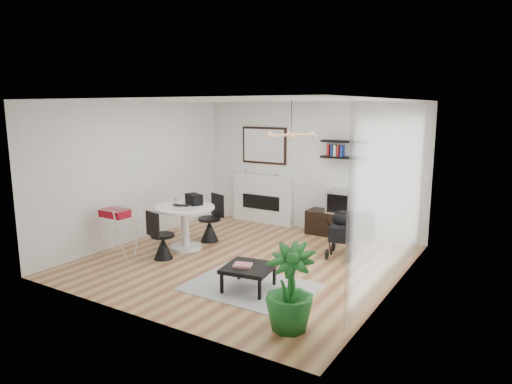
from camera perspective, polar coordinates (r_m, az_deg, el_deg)
The scene contains 25 objects.
floor at distance 7.93m, azimuth -1.37°, elevation -8.52°, with size 5.00×5.00×0.00m, color brown.
ceiling at distance 7.50m, azimuth -1.46°, elevation 11.38°, with size 5.00×5.00×0.00m, color white.
wall_back at distance 9.76m, azimuth 6.64°, elevation 3.19°, with size 5.00×5.00×0.00m, color white.
wall_left at distance 9.19m, azimuth -14.60°, elevation 2.45°, with size 5.00×5.00×0.00m, color white.
wall_right at distance 6.59m, azimuth 17.11°, elevation -0.77°, with size 5.00×5.00×0.00m, color white.
sheer_curtain at distance 6.81m, azimuth 16.73°, elevation -0.40°, with size 0.04×3.60×2.60m, color white.
fireplace at distance 10.31m, azimuth 0.84°, elevation -0.09°, with size 1.50×0.17×2.16m.
shelf_lower at distance 9.30m, azimuth 10.83°, elevation 4.26°, with size 0.90×0.25×0.04m, color black.
shelf_upper at distance 9.28m, azimuth 10.89°, elevation 6.22°, with size 0.90×0.25×0.04m, color black.
pendant_lamp at distance 7.41m, azimuth 4.41°, elevation 7.11°, with size 0.90×0.90×0.10m, color tan, non-canonical shape.
tv_console at distance 9.44m, azimuth 10.30°, elevation -3.99°, with size 1.32×0.46×0.49m, color black.
crt_tv at distance 9.32m, azimuth 10.63°, elevation -1.21°, with size 0.52×0.45×0.45m.
dining_table at distance 8.50m, azimuth -8.86°, elevation -3.61°, with size 1.10×1.10×0.80m.
laptop at distance 8.43m, azimuth -9.55°, elevation -1.75°, with size 0.33×0.22×0.03m, color black.
black_bag at distance 8.57m, azimuth -7.76°, elevation -0.91°, with size 0.33×0.20×0.20m, color black.
newspaper at distance 8.23m, azimuth -8.74°, elevation -2.09°, with size 0.35×0.29×0.01m, color silver.
drinking_glass at distance 8.74m, azimuth -10.00°, elevation -1.09°, with size 0.06×0.06×0.10m, color white.
chair_far at distance 8.99m, azimuth -5.73°, elevation -4.33°, with size 0.48×0.49×0.92m.
chair_near at distance 8.07m, azimuth -11.66°, elevation -6.36°, with size 0.44×0.45×0.86m.
drying_rack at distance 8.42m, azimuth -16.87°, elevation -4.59°, with size 0.59×0.55×0.87m.
stroller at distance 8.21m, azimuth 10.77°, elevation -5.24°, with size 0.56×0.77×0.90m.
rug at distance 6.80m, azimuth -0.69°, elevation -11.80°, with size 1.83×1.32×0.01m, color gray.
coffee_table at distance 6.62m, azimuth -0.93°, elevation -9.55°, with size 0.77×0.77×0.34m.
magazines at distance 6.59m, azimuth -1.68°, elevation -9.12°, with size 0.25×0.20×0.04m, color red.
potted_plant at distance 5.44m, azimuth 4.24°, elevation -11.85°, with size 0.58×0.58×1.04m, color #1B6121.
Camera 1 is at (4.10, -6.28, 2.59)m, focal length 32.00 mm.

